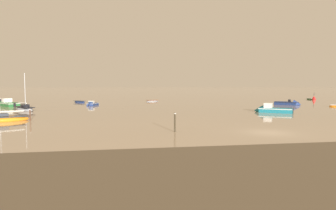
% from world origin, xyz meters
% --- Properties ---
extents(ground_plane, '(800.00, 800.00, 0.00)m').
position_xyz_m(ground_plane, '(0.00, 0.00, 0.00)').
color(ground_plane, tan).
extents(rowboat_moored_0, '(1.26, 3.29, 0.51)m').
position_xyz_m(rowboat_moored_0, '(42.25, 54.86, 0.14)').
color(rowboat_moored_0, '#23602D').
rests_on(rowboat_moored_0, ground).
extents(rowboat_moored_1, '(3.66, 3.93, 0.63)m').
position_xyz_m(rowboat_moored_1, '(-24.05, 50.73, 0.17)').
color(rowboat_moored_1, navy).
rests_on(rowboat_moored_1, ground).
extents(motorboat_moored_1, '(6.15, 5.17, 2.30)m').
position_xyz_m(motorboat_moored_1, '(10.29, 19.19, 0.35)').
color(motorboat_moored_1, '#197084').
rests_on(motorboat_moored_1, ground).
extents(motorboat_moored_2, '(5.75, 6.44, 2.45)m').
position_xyz_m(motorboat_moored_2, '(-37.41, 40.68, 0.37)').
color(motorboat_moored_2, '#23602D').
rests_on(motorboat_moored_2, ground).
extents(sailboat_moored_0, '(5.77, 4.21, 6.30)m').
position_xyz_m(sailboat_moored_0, '(-28.33, 13.26, 0.27)').
color(sailboat_moored_0, orange).
rests_on(sailboat_moored_0, ground).
extents(motorboat_moored_3, '(5.10, 5.51, 1.92)m').
position_xyz_m(motorboat_moored_3, '(23.14, 34.35, 0.26)').
color(motorboat_moored_3, navy).
rests_on(motorboat_moored_3, ground).
extents(rowboat_moored_4, '(3.71, 2.54, 0.56)m').
position_xyz_m(rowboat_moored_4, '(-5.59, 52.13, 0.15)').
color(rowboat_moored_4, gray).
rests_on(rowboat_moored_4, ground).
extents(motorboat_moored_5, '(2.51, 4.29, 1.54)m').
position_xyz_m(motorboat_moored_5, '(-20.11, 39.62, 0.23)').
color(motorboat_moored_5, navy).
rests_on(motorboat_moored_5, ground).
extents(sailboat_moored_2, '(5.16, 6.09, 6.88)m').
position_xyz_m(sailboat_moored_2, '(-30.59, 28.83, 0.30)').
color(sailboat_moored_2, gray).
rests_on(sailboat_moored_2, ground).
extents(channel_buoy, '(0.90, 0.90, 2.30)m').
position_xyz_m(channel_buoy, '(40.98, 51.39, 0.46)').
color(channel_buoy, red).
rests_on(channel_buoy, ground).
extents(mooring_post_near, '(0.22, 0.22, 2.08)m').
position_xyz_m(mooring_post_near, '(-8.84, 1.86, 0.88)').
color(mooring_post_near, '#3C3323').
rests_on(mooring_post_near, ground).
extents(mooring_post_left, '(0.22, 0.22, 1.70)m').
position_xyz_m(mooring_post_left, '(-25.36, 13.40, 0.73)').
color(mooring_post_left, '#4F3323').
rests_on(mooring_post_left, ground).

